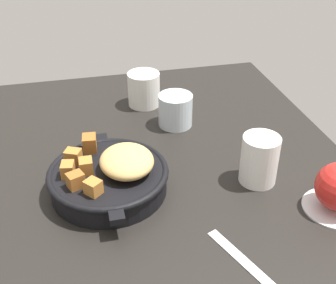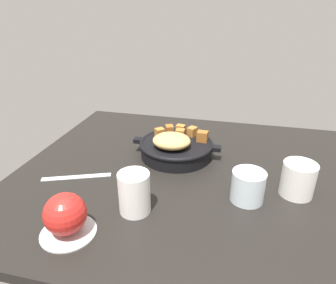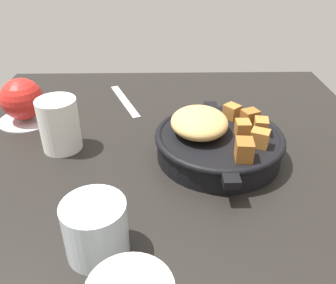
# 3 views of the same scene
# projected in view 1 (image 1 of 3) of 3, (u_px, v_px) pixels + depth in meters

# --- Properties ---
(ground_plane) EXTENTS (0.91, 0.79, 0.02)m
(ground_plane) POSITION_uv_depth(u_px,v_px,m) (150.00, 172.00, 0.85)
(ground_plane) COLOR black
(cast_iron_skillet) EXTENTS (0.26, 0.21, 0.08)m
(cast_iron_skillet) POSITION_uv_depth(u_px,v_px,m) (110.00, 176.00, 0.77)
(cast_iron_skillet) COLOR black
(cast_iron_skillet) RESTS_ON ground_plane
(saucer_plate) EXTENTS (0.11, 0.11, 0.01)m
(saucer_plate) POSITION_uv_depth(u_px,v_px,m) (335.00, 207.00, 0.74)
(saucer_plate) COLOR #B7BABF
(saucer_plate) RESTS_ON ground_plane
(butter_knife) EXTENTS (0.17, 0.08, 0.00)m
(butter_knife) POSITION_uv_depth(u_px,v_px,m) (250.00, 266.00, 0.63)
(butter_knife) COLOR silver
(butter_knife) RESTS_ON ground_plane
(white_creamer_pitcher) EXTENTS (0.07, 0.07, 0.09)m
(white_creamer_pitcher) POSITION_uv_depth(u_px,v_px,m) (259.00, 160.00, 0.79)
(white_creamer_pitcher) COLOR white
(white_creamer_pitcher) RESTS_ON ground_plane
(ceramic_mug_white) EXTENTS (0.08, 0.08, 0.08)m
(ceramic_mug_white) POSITION_uv_depth(u_px,v_px,m) (144.00, 89.00, 1.04)
(ceramic_mug_white) COLOR silver
(ceramic_mug_white) RESTS_ON ground_plane
(water_glass_short) EXTENTS (0.08, 0.08, 0.07)m
(water_glass_short) POSITION_uv_depth(u_px,v_px,m) (175.00, 110.00, 0.96)
(water_glass_short) COLOR silver
(water_glass_short) RESTS_ON ground_plane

